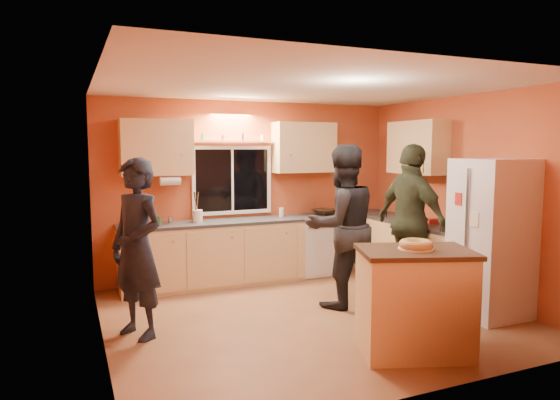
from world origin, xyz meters
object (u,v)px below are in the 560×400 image
person_left (137,248)px  person_center (342,226)px  refrigerator (491,238)px  person_right (411,221)px  island (414,301)px

person_left → person_center: bearing=60.1°
person_left → refrigerator: bearing=45.0°
person_left → person_right: bearing=59.0°
refrigerator → person_center: 1.70m
refrigerator → person_center: size_ratio=0.92×
refrigerator → island: 1.61m
refrigerator → island: bearing=-160.5°
refrigerator → person_center: bearing=144.7°
refrigerator → person_left: 3.90m
person_center → person_right: bearing=177.3°
refrigerator → person_right: person_right is taller
island → person_left: (-2.32, 1.45, 0.41)m
island → person_center: 1.58m
refrigerator → person_left: person_left is taller
island → person_right: 1.88m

